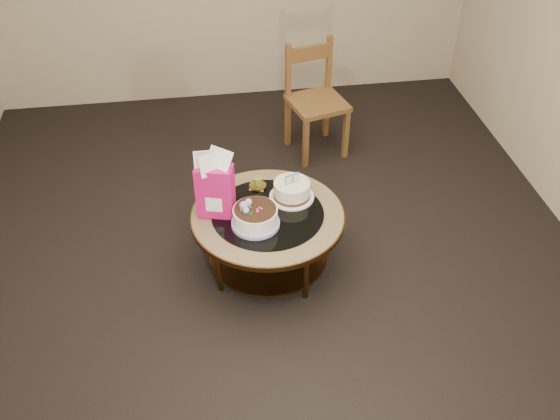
{
  "coord_description": "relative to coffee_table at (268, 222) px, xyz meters",
  "views": [
    {
      "loc": [
        -0.38,
        -3.14,
        3.04
      ],
      "look_at": [
        0.09,
        0.02,
        0.46
      ],
      "focal_mm": 40.0,
      "sensor_mm": 36.0,
      "label": 1
    }
  ],
  "objects": [
    {
      "name": "ground",
      "position": [
        -0.0,
        0.0,
        -0.38
      ],
      "size": [
        5.0,
        5.0,
        0.0
      ],
      "primitive_type": "plane",
      "color": "black",
      "rests_on": "ground"
    },
    {
      "name": "room_walls",
      "position": [
        -0.0,
        0.0,
        1.16
      ],
      "size": [
        4.52,
        5.02,
        2.61
      ],
      "color": "tan",
      "rests_on": "ground"
    },
    {
      "name": "coffee_table",
      "position": [
        0.0,
        0.0,
        0.0
      ],
      "size": [
        1.02,
        1.02,
        0.46
      ],
      "color": "#553618",
      "rests_on": "ground"
    },
    {
      "name": "decorated_cake",
      "position": [
        -0.09,
        -0.1,
        0.14
      ],
      "size": [
        0.31,
        0.31,
        0.18
      ],
      "rotation": [
        0.0,
        0.0,
        0.34
      ],
      "color": "#AB92CF",
      "rests_on": "coffee_table"
    },
    {
      "name": "cream_cake",
      "position": [
        0.18,
        0.14,
        0.14
      ],
      "size": [
        0.3,
        0.3,
        0.19
      ],
      "rotation": [
        0.0,
        0.0,
        0.37
      ],
      "color": "white",
      "rests_on": "coffee_table"
    },
    {
      "name": "gift_bag",
      "position": [
        -0.33,
        0.05,
        0.31
      ],
      "size": [
        0.26,
        0.22,
        0.47
      ],
      "rotation": [
        0.0,
        0.0,
        -0.27
      ],
      "color": "#E31584",
      "rests_on": "coffee_table"
    },
    {
      "name": "pillar_candle",
      "position": [
        -0.03,
        0.29,
        0.11
      ],
      "size": [
        0.13,
        0.13,
        0.09
      ],
      "rotation": [
        0.0,
        0.0,
        -0.35
      ],
      "color": "#E5C85E",
      "rests_on": "coffee_table"
    },
    {
      "name": "dining_chair",
      "position": [
        0.59,
        1.4,
        0.1
      ],
      "size": [
        0.53,
        0.53,
        0.94
      ],
      "rotation": [
        0.0,
        0.0,
        0.25
      ],
      "color": "brown",
      "rests_on": "ground"
    }
  ]
}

